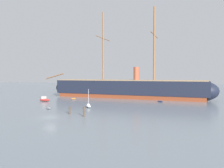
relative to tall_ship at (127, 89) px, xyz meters
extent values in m
plane|color=slate|center=(-5.40, -45.59, -3.84)|extent=(400.00, 400.00, 0.00)
cube|color=brown|center=(0.00, 0.00, -3.07)|extent=(59.71, 11.04, 1.55)
cube|color=black|center=(0.00, 0.00, 0.47)|extent=(62.19, 11.50, 5.53)
ellipsoid|color=black|center=(-28.45, 1.02, -0.30)|extent=(11.43, 8.75, 7.07)
ellipsoid|color=black|center=(28.46, -1.02, -0.30)|extent=(11.43, 8.75, 7.07)
cube|color=#9E7F5B|center=(0.00, 0.00, 3.40)|extent=(60.93, 10.71, 0.33)
cylinder|color=brown|center=(-10.82, 0.39, 17.60)|extent=(0.77, 0.77, 28.74)
cylinder|color=brown|center=(-10.82, 0.39, 21.05)|extent=(0.84, 14.86, 0.31)
cylinder|color=brown|center=(10.83, -0.39, 17.60)|extent=(0.77, 0.77, 28.74)
cylinder|color=brown|center=(10.83, -0.39, 21.05)|extent=(0.84, 14.86, 0.31)
cylinder|color=brown|center=(-35.40, 1.27, 5.02)|extent=(9.80, 0.90, 2.94)
cylinder|color=#9E4C33|center=(3.71, -0.13, 6.00)|extent=(2.21, 2.21, 5.53)
ellipsoid|color=gray|center=(-12.94, -35.54, -3.61)|extent=(2.17, 1.74, 0.47)
cube|color=#4C4C51|center=(-12.94, -35.54, -3.43)|extent=(0.52, 0.74, 0.07)
ellipsoid|color=silver|center=(-3.78, -29.33, -3.46)|extent=(3.36, 3.97, 0.77)
cube|color=beige|center=(-3.90, -29.17, -3.03)|extent=(1.13, 1.21, 0.40)
cylinder|color=silver|center=(-3.66, -29.49, -0.91)|extent=(0.10, 0.10, 4.64)
ellipsoid|color=#B22D28|center=(-24.85, -21.03, -3.35)|extent=(4.35, 2.08, 0.99)
cube|color=beige|center=(-25.15, -21.00, -2.56)|extent=(1.38, 1.24, 0.99)
ellipsoid|color=orange|center=(-18.44, -11.74, -3.61)|extent=(2.12, 1.44, 0.46)
cube|color=beige|center=(-18.44, -11.74, -3.44)|extent=(0.40, 0.74, 0.07)
ellipsoid|color=#1E284C|center=(14.38, -9.90, -3.59)|extent=(2.36, 1.87, 0.51)
cube|color=#B2ADA3|center=(14.38, -9.90, -3.39)|extent=(0.56, 0.80, 0.08)
ellipsoid|color=#B22D28|center=(-31.29, 9.86, -3.59)|extent=(2.33, 1.49, 0.51)
cube|color=beige|center=(-31.29, 9.86, -3.40)|extent=(0.41, 0.82, 0.08)
ellipsoid|color=#7FB2D6|center=(23.33, 6.76, -3.50)|extent=(1.75, 3.09, 0.69)
cube|color=#B2ADA3|center=(23.33, 6.76, -3.24)|extent=(1.11, 0.45, 0.11)
ellipsoid|color=gold|center=(-2.46, 17.86, -3.33)|extent=(4.51, 2.16, 1.02)
cube|color=#4C4C51|center=(-2.76, 17.88, -2.51)|extent=(1.43, 1.29, 1.02)
cylinder|color=#4C3D2D|center=(-3.19, -40.90, -2.89)|extent=(0.44, 0.44, 1.91)
cylinder|color=#4C3D2D|center=(1.37, -42.58, -2.72)|extent=(0.39, 0.39, 2.24)
ellipsoid|color=silver|center=(-6.43, -11.54, 7.41)|extent=(0.33, 0.26, 0.11)
sphere|color=silver|center=(-6.26, -11.64, 7.42)|extent=(0.09, 0.09, 0.09)
cube|color=#ADA89E|center=(-6.28, -11.28, 7.43)|extent=(0.36, 0.49, 0.11)
cube|color=#ADA89E|center=(-6.59, -11.80, 7.43)|extent=(0.36, 0.49, 0.11)
camera|label=1|loc=(23.11, -86.23, 5.41)|focal=34.97mm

